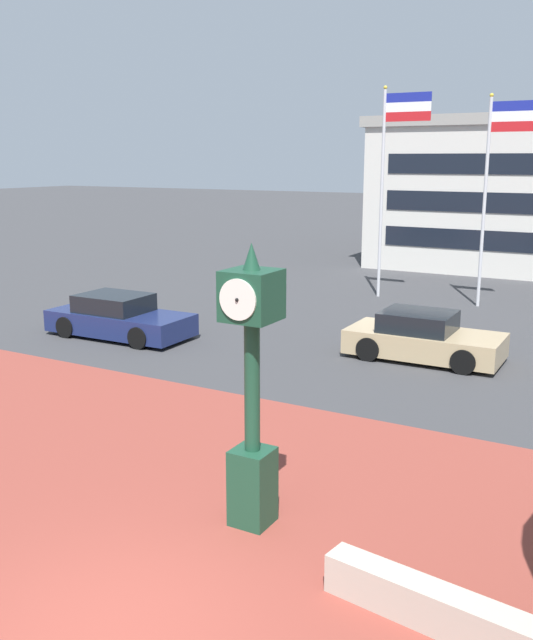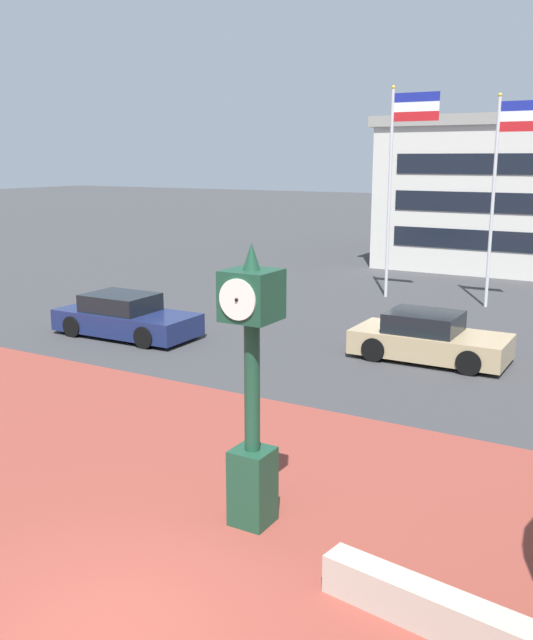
% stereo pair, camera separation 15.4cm
% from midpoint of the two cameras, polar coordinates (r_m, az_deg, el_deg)
% --- Properties ---
extents(ground_plane, '(200.00, 200.00, 0.00)m').
position_cam_midpoint_polar(ground_plane, '(8.98, -12.60, -23.35)').
color(ground_plane, '#38383A').
extents(plaza_brick_paving, '(44.00, 11.80, 0.01)m').
position_cam_midpoint_polar(plaza_brick_paving, '(10.21, -5.10, -18.20)').
color(plaza_brick_paving, brown).
rests_on(plaza_brick_paving, ground).
extents(planter_wall, '(3.22, 0.87, 0.50)m').
position_cam_midpoint_polar(planter_wall, '(8.86, 14.25, -22.01)').
color(planter_wall, '#ADA393').
rests_on(planter_wall, ground).
extents(street_clock, '(0.70, 0.82, 4.15)m').
position_cam_midpoint_polar(street_clock, '(10.08, -1.60, -5.57)').
color(street_clock, '#19422D').
rests_on(street_clock, ground).
extents(car_street_mid, '(4.07, 2.00, 1.28)m').
position_cam_midpoint_polar(car_street_mid, '(19.40, 12.23, -1.43)').
color(car_street_mid, tan).
rests_on(car_street_mid, ground).
extents(car_street_far, '(4.45, 2.01, 1.28)m').
position_cam_midpoint_polar(car_street_far, '(21.84, -11.98, 0.17)').
color(car_street_far, navy).
rests_on(car_street_far, ground).
extents(flagpole_primary, '(1.82, 0.14, 7.87)m').
position_cam_midpoint_polar(flagpole_primary, '(27.51, 9.62, 11.70)').
color(flagpole_primary, silver).
rests_on(flagpole_primary, ground).
extents(flagpole_secondary, '(1.73, 0.14, 7.45)m').
position_cam_midpoint_polar(flagpole_secondary, '(26.44, 17.55, 10.67)').
color(flagpole_secondary, silver).
rests_on(flagpole_secondary, ground).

